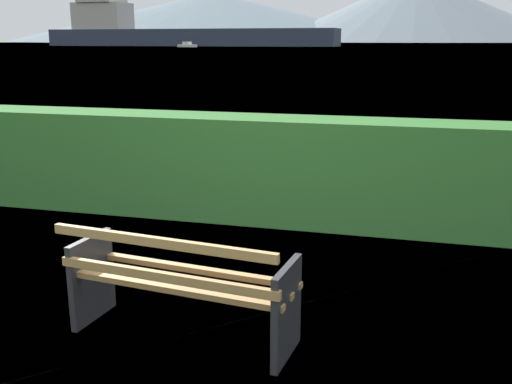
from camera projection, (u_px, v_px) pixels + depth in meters
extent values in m
plane|color=#4C6B33|center=(185.00, 335.00, 4.35)|extent=(1400.00, 1400.00, 0.00)
plane|color=#7A99A8|center=(412.00, 44.00, 292.05)|extent=(620.00, 620.00, 0.00)
cube|color=tan|center=(170.00, 289.00, 4.06)|extent=(1.67, 0.26, 0.04)
cube|color=tan|center=(184.00, 279.00, 4.24)|extent=(1.67, 0.26, 0.04)
cube|color=tan|center=(196.00, 269.00, 4.41)|extent=(1.67, 0.26, 0.04)
cube|color=tan|center=(164.00, 277.00, 3.97)|extent=(1.67, 0.23, 0.06)
cube|color=tan|center=(159.00, 242.00, 3.86)|extent=(1.67, 0.23, 0.06)
cube|color=#2D2D33|center=(92.00, 278.00, 4.53)|extent=(0.11, 0.51, 0.68)
cube|color=#2D2D33|center=(287.00, 312.00, 3.97)|extent=(0.11, 0.51, 0.68)
cube|color=#387A33|center=(276.00, 170.00, 6.99)|extent=(10.39, 0.74, 1.25)
cube|color=#2D384C|center=(188.00, 38.00, 195.32)|extent=(101.47, 18.15, 5.54)
cube|color=beige|center=(103.00, 16.00, 203.06)|extent=(18.75, 12.53, 8.86)
cube|color=silver|center=(187.00, 46.00, 168.48)|extent=(7.20, 6.22, 0.75)
cube|color=silver|center=(187.00, 43.00, 168.28)|extent=(3.05, 2.84, 0.82)
cone|color=slate|center=(213.00, 17.00, 583.91)|extent=(393.19, 393.19, 47.59)
cone|color=gray|center=(416.00, 9.00, 517.44)|extent=(263.91, 263.91, 57.04)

